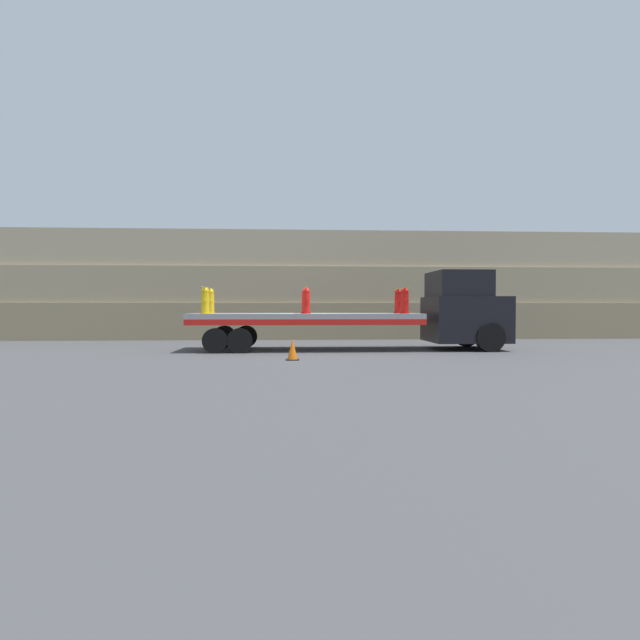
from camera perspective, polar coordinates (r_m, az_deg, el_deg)
name	(u,v)px	position (r m, az deg, el deg)	size (l,w,h in m)	color
ground_plane	(306,350)	(18.05, -1.64, -3.42)	(120.00, 120.00, 0.00)	#474749
rock_cliff	(302,286)	(25.10, -2.09, 3.92)	(60.00, 3.30, 5.21)	gray
truck_cab	(466,311)	(19.08, 16.36, 1.01)	(2.68, 2.66, 2.84)	black
flatbed_trailer	(293,320)	(17.99, -3.12, -0.01)	(8.18, 2.58, 1.32)	gray
fire_hydrant_yellow_near_0	(205,301)	(17.69, -12.98, 2.14)	(0.34, 0.59, 0.90)	gold
fire_hydrant_yellow_far_0	(210,301)	(18.77, -12.42, 2.11)	(0.34, 0.59, 0.90)	gold
fire_hydrant_red_near_1	(306,301)	(17.44, -1.60, 2.19)	(0.34, 0.59, 0.90)	red
fire_hydrant_red_far_1	(305,301)	(18.53, -1.69, 2.15)	(0.34, 0.59, 0.90)	red
fire_hydrant_red_near_2	(405,301)	(17.88, 9.66, 2.15)	(0.34, 0.59, 0.90)	red
fire_hydrant_red_far_2	(398,301)	(18.95, 8.93, 2.12)	(0.34, 0.59, 0.90)	red
cargo_strap_rear	(208,288)	(18.24, -12.70, 3.60)	(0.05, 2.68, 0.01)	yellow
cargo_strap_middle	(306,288)	(18.00, -1.65, 3.66)	(0.05, 2.68, 0.01)	yellow
cargo_strap_front	(401,288)	(18.43, 9.29, 3.59)	(0.05, 2.68, 0.01)	yellow
traffic_cone	(292,349)	(14.59, -3.16, -3.38)	(0.38, 0.38, 0.63)	black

